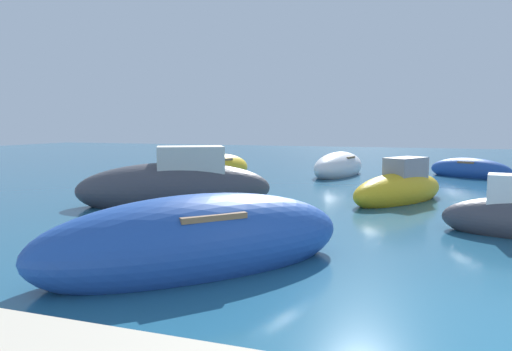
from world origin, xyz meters
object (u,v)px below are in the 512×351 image
Objects in this scene: moored_boat_2 at (198,242)px; moored_boat_7 at (339,167)px; moored_boat_3 at (217,169)px; moored_boat_8 at (400,189)px; moored_boat_4 at (177,187)px; moored_boat_5 at (470,170)px.

moored_boat_7 is (-0.26, 13.66, -0.05)m from moored_boat_2.
moored_boat_2 is at bearing 40.55° from moored_boat_3.
moored_boat_2 is 13.66m from moored_boat_7.
moored_boat_2 is 1.21× the size of moored_boat_8.
moored_boat_4 reaches higher than moored_boat_2.
moored_boat_2 reaches higher than moored_boat_3.
moored_boat_2 is 1.37× the size of moored_boat_5.
moored_boat_3 is 0.73× the size of moored_boat_4.
moored_boat_3 reaches higher than moored_boat_5.
moored_boat_8 is (-2.34, -7.33, 0.07)m from moored_boat_5.
moored_boat_4 is at bearing 32.33° from moored_boat_3.
moored_boat_2 is 1.23× the size of moored_boat_3.
moored_boat_2 is at bearing 11.44° from moored_boat_8.
moored_boat_2 is 1.09× the size of moored_boat_7.
moored_boat_4 is 6.06m from moored_boat_8.
moored_boat_7 reaches higher than moored_boat_3.
moored_boat_5 is 5.19m from moored_boat_7.
moored_boat_5 is 0.80× the size of moored_boat_7.
moored_boat_4 is (1.59, -6.16, 0.13)m from moored_boat_3.
moored_boat_8 reaches higher than moored_boat_5.
moored_boat_8 reaches higher than moored_boat_7.
moored_boat_2 is 5.86m from moored_boat_4.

